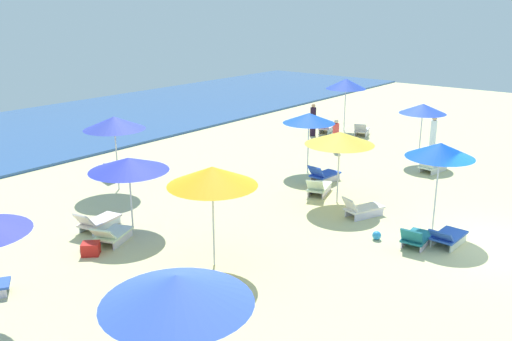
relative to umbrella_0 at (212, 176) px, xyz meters
name	(u,v)px	position (x,y,z in m)	size (l,w,h in m)	color
ground_plane	(493,245)	(5.89, -5.38, -2.47)	(60.00, 60.00, 0.00)	beige
ocean	(42,130)	(5.89, 18.15, -2.41)	(60.00, 12.96, 0.12)	#325996
umbrella_0	(212,176)	(0.00, 0.00, 0.00)	(2.32, 2.32, 2.72)	silver
umbrella_1	(423,109)	(12.88, -0.19, -0.12)	(1.98, 1.98, 2.56)	silver
lounge_chair_1_0	(432,166)	(11.77, -1.23, -2.21)	(1.48, 0.86, 0.71)	silver
umbrella_3	(114,123)	(2.35, 7.01, 0.05)	(2.22, 2.22, 2.75)	silver
lounge_chair_3_0	(123,172)	(3.38, 8.03, -2.23)	(1.57, 1.01, 0.63)	silver
umbrella_4	(346,84)	(16.24, 5.46, 0.08)	(2.14, 2.14, 2.82)	silver
lounge_chair_4_0	(326,127)	(15.23, 5.99, -2.19)	(1.49, 0.89, 0.76)	silver
lounge_chair_4_1	(362,130)	(15.82, 4.17, -2.19)	(1.43, 1.01, 0.71)	silver
umbrella_5	(340,138)	(6.21, -0.05, -0.18)	(2.36, 2.36, 2.50)	silver
lounge_chair_5_0	(362,209)	(5.53, -1.37, -2.19)	(1.52, 1.04, 0.74)	silver
lounge_chair_5_1	(319,187)	(6.50, 0.89, -2.20)	(1.59, 1.02, 0.73)	silver
umbrella_6	(440,150)	(5.95, -3.57, 0.04)	(2.02, 2.02, 2.73)	silver
lounge_chair_6_0	(416,238)	(4.50, -3.65, -2.23)	(1.29, 0.73, 0.65)	silver
lounge_chair_6_1	(448,237)	(5.07, -4.34, -2.20)	(1.38, 0.73, 0.62)	silver
umbrella_7	(129,164)	(0.28, 3.67, -0.42)	(2.40, 2.40, 2.25)	silver
lounge_chair_7_0	(97,221)	(-0.45, 4.46, -2.22)	(1.61, 0.88, 0.70)	silver
lounge_chair_7_1	(112,235)	(-0.82, 3.24, -2.20)	(1.48, 1.11, 0.67)	silver
umbrella_8	(177,289)	(-4.40, -3.34, -0.12)	(2.46, 2.46, 2.59)	silver
umbrella_9	(309,118)	(8.64, 2.79, -0.23)	(2.11, 2.11, 2.44)	silver
lounge_chair_9_0	(323,175)	(7.87, 1.54, -2.18)	(1.44, 0.76, 0.75)	silver
beachgoer_0	(433,133)	(15.35, 0.18, -1.68)	(0.35, 0.35, 1.62)	white
beachgoer_1	(336,136)	(12.31, 3.67, -1.77)	(0.34, 0.34, 1.49)	#E8443E
beachgoer_3	(313,121)	(14.17, 6.14, -1.67)	(0.42, 0.42, 1.69)	black
beach_ball_0	(377,235)	(4.18, -2.59, -2.33)	(0.26, 0.26, 0.26)	#2689CB
cooler_box_1	(91,249)	(-1.66, 3.08, -2.29)	(0.47, 0.39, 0.35)	red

